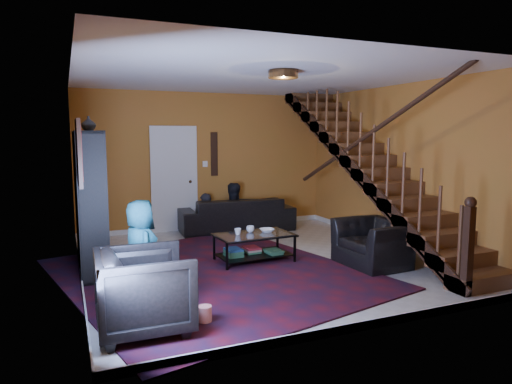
# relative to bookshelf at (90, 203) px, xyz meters

# --- Properties ---
(floor) EXTENTS (5.50, 5.50, 0.00)m
(floor) POSITION_rel_bookshelf_xyz_m (2.40, -0.60, -0.96)
(floor) COLOR beige
(floor) RESTS_ON ground
(room) EXTENTS (5.50, 5.50, 5.50)m
(room) POSITION_rel_bookshelf_xyz_m (1.07, 0.73, -0.91)
(room) COLOR #B26527
(room) RESTS_ON ground
(staircase) EXTENTS (0.95, 5.02, 3.18)m
(staircase) POSITION_rel_bookshelf_xyz_m (4.53, -0.60, 0.43)
(staircase) COLOR brown
(staircase) RESTS_ON floor
(bookshelf) EXTENTS (0.35, 1.80, 2.00)m
(bookshelf) POSITION_rel_bookshelf_xyz_m (0.00, 0.00, 0.00)
(bookshelf) COLOR black
(bookshelf) RESTS_ON floor
(door) EXTENTS (0.82, 0.05, 2.05)m
(door) POSITION_rel_bookshelf_xyz_m (1.70, 2.12, 0.06)
(door) COLOR silver
(door) RESTS_ON floor
(framed_picture) EXTENTS (0.04, 0.74, 0.74)m
(framed_picture) POSITION_rel_bookshelf_xyz_m (-0.17, -1.50, 0.79)
(framed_picture) COLOR maroon
(framed_picture) RESTS_ON room
(wall_hanging) EXTENTS (0.14, 0.03, 0.90)m
(wall_hanging) POSITION_rel_bookshelf_xyz_m (2.55, 2.13, 0.59)
(wall_hanging) COLOR black
(wall_hanging) RESTS_ON room
(ceiling_fixture) EXTENTS (0.40, 0.40, 0.10)m
(ceiling_fixture) POSITION_rel_bookshelf_xyz_m (2.40, -1.40, 1.78)
(ceiling_fixture) COLOR #3F2814
(ceiling_fixture) RESTS_ON room
(rug) EXTENTS (4.61, 5.01, 0.02)m
(rug) POSITION_rel_bookshelf_xyz_m (1.52, -0.98, -0.95)
(rug) COLOR #430C14
(rug) RESTS_ON floor
(sofa) EXTENTS (2.37, 1.06, 0.67)m
(sofa) POSITION_rel_bookshelf_xyz_m (2.88, 1.70, -0.63)
(sofa) COLOR black
(sofa) RESTS_ON floor
(armchair_left) EXTENTS (0.93, 0.91, 0.83)m
(armchair_left) POSITION_rel_bookshelf_xyz_m (0.35, -2.51, -0.55)
(armchair_left) COLOR black
(armchair_left) RESTS_ON floor
(armchair_right) EXTENTS (0.96, 1.09, 0.67)m
(armchair_right) POSITION_rel_bookshelf_xyz_m (3.90, -1.49, -0.63)
(armchair_right) COLOR black
(armchair_right) RESTS_ON floor
(person_adult_a) EXTENTS (0.49, 0.35, 1.25)m
(person_adult_a) POSITION_rel_bookshelf_xyz_m (2.23, 1.75, -0.79)
(person_adult_a) COLOR black
(person_adult_a) RESTS_ON sofa
(person_adult_b) EXTENTS (0.74, 0.61, 1.43)m
(person_adult_b) POSITION_rel_bookshelf_xyz_m (2.81, 1.75, -0.70)
(person_adult_b) COLOR black
(person_adult_b) RESTS_ON sofa
(person_child) EXTENTS (0.47, 0.64, 1.20)m
(person_child) POSITION_rel_bookshelf_xyz_m (0.45, -1.64, -0.36)
(person_child) COLOR #1A5F66
(person_child) RESTS_ON armchair_left
(coffee_table) EXTENTS (1.19, 0.75, 0.44)m
(coffee_table) POSITION_rel_bookshelf_xyz_m (2.31, -0.62, -0.71)
(coffee_table) COLOR black
(coffee_table) RESTS_ON floor
(cup_a) EXTENTS (0.16, 0.16, 0.10)m
(cup_a) POSITION_rel_bookshelf_xyz_m (2.31, -0.47, -0.48)
(cup_a) COLOR #999999
(cup_a) RESTS_ON coffee_table
(cup_b) EXTENTS (0.13, 0.13, 0.10)m
(cup_b) POSITION_rel_bookshelf_xyz_m (2.06, -0.58, -0.48)
(cup_b) COLOR #999999
(cup_b) RESTS_ON coffee_table
(bowl) EXTENTS (0.23, 0.23, 0.05)m
(bowl) POSITION_rel_bookshelf_xyz_m (2.54, -0.58, -0.50)
(bowl) COLOR #999999
(bowl) RESTS_ON coffee_table
(vase) EXTENTS (0.18, 0.18, 0.19)m
(vase) POSITION_rel_bookshelf_xyz_m (-0.00, -0.50, 1.13)
(vase) COLOR #999999
(vase) RESTS_ON bookshelf
(popcorn_bucket) EXTENTS (0.18, 0.18, 0.17)m
(popcorn_bucket) POSITION_rel_bookshelf_xyz_m (0.95, -2.56, -0.86)
(popcorn_bucket) COLOR red
(popcorn_bucket) RESTS_ON rug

